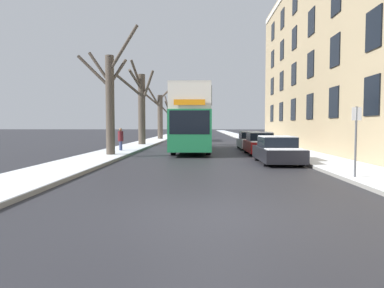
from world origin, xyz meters
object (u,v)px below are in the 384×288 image
bare_tree_left_2 (159,114)px  oncoming_van (187,130)px  parked_car_1 (260,144)px  street_sign_post (356,139)px  pedestrian_left_sidewalk (121,139)px  bare_tree_left_3 (168,119)px  parked_car_0 (277,151)px  double_decker_bus (192,117)px  parked_car_2 (249,141)px  bare_tree_left_1 (141,105)px  bare_tree_left_0 (110,100)px

bare_tree_left_2 → oncoming_van: (3.71, -2.85, -2.01)m
bare_tree_left_2 → parked_car_1: bare_tree_left_2 is taller
oncoming_van → street_sign_post: size_ratio=2.20×
oncoming_van → pedestrian_left_sidewalk: bearing=-102.0°
bare_tree_left_2 → bare_tree_left_3: (0.03, 11.17, -0.35)m
street_sign_post → parked_car_0: bearing=103.8°
parked_car_0 → oncoming_van: size_ratio=0.78×
parked_car_0 → pedestrian_left_sidewalk: size_ratio=2.52×
double_decker_bus → parked_car_2: (4.54, 2.60, -1.88)m
double_decker_bus → street_sign_post: (5.94, -13.39, -1.08)m
bare_tree_left_1 → pedestrian_left_sidewalk: bare_tree_left_1 is taller
double_decker_bus → parked_car_2: 5.56m
bare_tree_left_3 → parked_car_2: size_ratio=1.64×
bare_tree_left_3 → street_sign_post: (10.80, -44.05, -1.53)m
double_decker_bus → pedestrian_left_sidewalk: 5.40m
parked_car_2 → oncoming_van: oncoming_van is taller
street_sign_post → parked_car_1: bearing=97.2°
oncoming_van → bare_tree_left_0: bearing=-99.7°
bare_tree_left_2 → parked_car_0: bare_tree_left_2 is taller
parked_car_2 → pedestrian_left_sidewalk: bearing=-157.9°
parked_car_2 → street_sign_post: street_sign_post is taller
bare_tree_left_2 → parked_car_0: (9.43, -27.22, -2.70)m
bare_tree_left_0 → bare_tree_left_2: bare_tree_left_0 is taller
bare_tree_left_2 → pedestrian_left_sidewalk: bearing=-90.3°
pedestrian_left_sidewalk → bare_tree_left_0: bearing=158.5°
bare_tree_left_1 → parked_car_1: bare_tree_left_1 is taller
pedestrian_left_sidewalk → double_decker_bus: bearing=-100.5°
bare_tree_left_3 → double_decker_bus: bearing=-81.0°
bare_tree_left_0 → double_decker_bus: size_ratio=0.71×
double_decker_bus → oncoming_van: bearing=94.0°
bare_tree_left_0 → bare_tree_left_1: 11.14m
bare_tree_left_2 → pedestrian_left_sidewalk: (-0.11, -20.76, -2.39)m
bare_tree_left_0 → parked_car_0: size_ratio=1.75×
bare_tree_left_3 → pedestrian_left_sidewalk: 32.00m
pedestrian_left_sidewalk → street_sign_post: bearing=-162.7°
bare_tree_left_3 → street_sign_post: bearing=-76.2°
oncoming_van → pedestrian_left_sidewalk: oncoming_van is taller
parked_car_0 → parked_car_2: (0.00, 10.32, 0.02)m
double_decker_bus → parked_car_1: 5.44m
street_sign_post → double_decker_bus: bearing=113.9°
double_decker_bus → street_sign_post: double_decker_bus is taller
bare_tree_left_1 → parked_car_1: size_ratio=1.92×
bare_tree_left_2 → parked_car_2: 19.53m
parked_car_1 → street_sign_post: (1.40, -11.03, 0.78)m
bare_tree_left_0 → parked_car_2: size_ratio=1.83×
parked_car_1 → double_decker_bus: bearing=152.5°
bare_tree_left_0 → bare_tree_left_1: bare_tree_left_1 is taller
bare_tree_left_0 → oncoming_van: 21.67m
bare_tree_left_0 → parked_car_1: size_ratio=1.87×
parked_car_2 → pedestrian_left_sidewalk: size_ratio=2.40×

